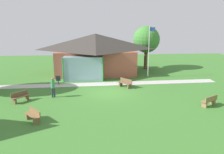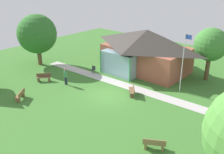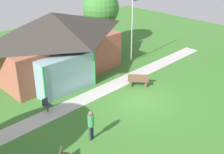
{
  "view_description": "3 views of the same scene",
  "coord_description": "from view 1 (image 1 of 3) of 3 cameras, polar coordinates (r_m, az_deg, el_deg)",
  "views": [
    {
      "loc": [
        -1.31,
        -21.0,
        6.86
      ],
      "look_at": [
        0.33,
        1.17,
        1.16
      ],
      "focal_mm": 38.55,
      "sensor_mm": 36.0,
      "label": 1
    },
    {
      "loc": [
        14.55,
        -16.24,
        10.8
      ],
      "look_at": [
        -0.77,
        1.45,
        1.2
      ],
      "focal_mm": 41.42,
      "sensor_mm": 36.0,
      "label": 2
    },
    {
      "loc": [
        -13.05,
        -11.11,
        9.7
      ],
      "look_at": [
        -0.69,
        1.85,
        1.37
      ],
      "focal_mm": 47.5,
      "sensor_mm": 36.0,
      "label": 3
    }
  ],
  "objects": [
    {
      "name": "pavilion",
      "position": [
        29.1,
        -4.01,
        5.72
      ],
      "size": [
        10.25,
        7.4,
        4.79
      ],
      "color": "#A35642",
      "rests_on": "ground_plane"
    },
    {
      "name": "bench_rear_near_path",
      "position": [
        23.65,
        3.14,
        -1.49
      ],
      "size": [
        1.32,
        1.42,
        0.84
      ],
      "rotation": [
        0.0,
        0.0,
        2.29
      ],
      "color": "brown",
      "rests_on": "ground_plane"
    },
    {
      "name": "flagpole",
      "position": [
        27.04,
        8.8,
        6.39
      ],
      "size": [
        0.64,
        0.08,
        5.78
      ],
      "color": "silver",
      "rests_on": "ground_plane"
    },
    {
      "name": "bench_front_left",
      "position": [
        17.02,
        -18.21,
        -8.68
      ],
      "size": [
        1.28,
        1.44,
        0.84
      ],
      "rotation": [
        0.0,
        0.0,
        2.25
      ],
      "color": "brown",
      "rests_on": "ground_plane"
    },
    {
      "name": "tree_behind_pavilion_right",
      "position": [
        31.63,
        8.16,
        8.76
      ],
      "size": [
        3.42,
        3.42,
        5.58
      ],
      "color": "brown",
      "rests_on": "ground_plane"
    },
    {
      "name": "visitor_strolling_lawn",
      "position": [
        21.17,
        -13.84,
        -2.06
      ],
      "size": [
        0.34,
        0.34,
        1.74
      ],
      "rotation": [
        0.0,
        0.0,
        3.34
      ],
      "color": "#2D3347",
      "rests_on": "ground_plane"
    },
    {
      "name": "bench_mid_left",
      "position": [
        21.04,
        -20.89,
        -4.47
      ],
      "size": [
        1.35,
        1.39,
        0.84
      ],
      "rotation": [
        0.0,
        0.0,
        3.96
      ],
      "color": "brown",
      "rests_on": "ground_plane"
    },
    {
      "name": "patio_chair_west",
      "position": [
        25.25,
        -12.63,
        -0.77
      ],
      "size": [
        0.52,
        0.52,
        0.86
      ],
      "rotation": [
        0.0,
        0.0,
        3.34
      ],
      "color": "#33383D",
      "rests_on": "ground_plane"
    },
    {
      "name": "bench_lawn_far_right",
      "position": [
        20.25,
        22.12,
        -5.32
      ],
      "size": [
        1.51,
        1.15,
        0.84
      ],
      "rotation": [
        0.0,
        0.0,
        0.54
      ],
      "color": "olive",
      "rests_on": "ground_plane"
    },
    {
      "name": "ground_plane",
      "position": [
        22.13,
        -0.64,
        -3.68
      ],
      "size": [
        44.0,
        44.0,
        0.0
      ],
      "primitive_type": "plane",
      "color": "#3D752D"
    },
    {
      "name": "footpath",
      "position": [
        24.8,
        -1.04,
        -1.64
      ],
      "size": [
        22.9,
        2.15,
        0.03
      ],
      "primitive_type": "cube",
      "rotation": [
        0.0,
        0.0,
        0.04
      ],
      "color": "#BCB7B2",
      "rests_on": "ground_plane"
    }
  ]
}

